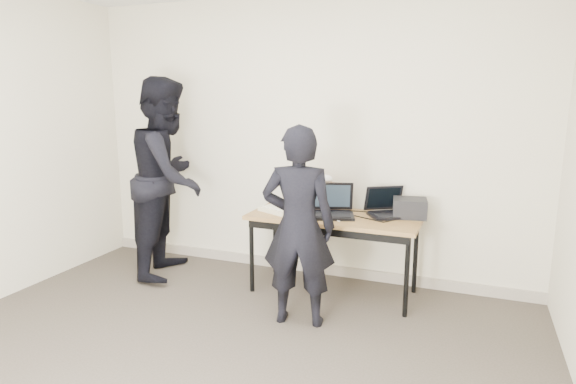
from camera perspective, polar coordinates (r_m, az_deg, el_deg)
The scene contains 13 objects.
room at distance 2.71m, azimuth -14.40°, elevation 2.15°, with size 4.60×4.60×2.80m.
desk at distance 4.29m, azimuth 5.43°, elevation -3.58°, with size 1.51×0.67×0.72m.
laptop_beige at distance 4.44m, azimuth -0.43°, elevation -1.52°, with size 0.45×0.44×0.27m.
laptop_center at distance 4.27m, azimuth 5.33°, elevation -1.95°, with size 0.45×0.45×0.28m.
laptop_right at distance 4.35m, azimuth 11.70°, elevation -1.98°, with size 0.46×0.46×0.25m.
leather_satchel at distance 4.51m, azimuth 4.08°, elevation -0.39°, with size 0.38×0.22×0.25m.
tissue at distance 4.48m, azimuth 4.48°, elevation 1.56°, with size 0.13×0.10×0.08m, color white.
equipment_box at distance 4.32m, azimuth 14.23°, elevation -1.84°, with size 0.29×0.24×0.16m, color black.
power_brick at distance 4.18m, azimuth 1.92°, elevation -2.89°, with size 0.08×0.05×0.03m, color black.
cables at distance 4.27m, azimuth 6.05°, elevation -2.81°, with size 1.16×0.43×0.01m.
person_typist at distance 3.69m, azimuth 1.24°, elevation -4.12°, with size 0.57×0.37×1.56m, color black.
person_observer at distance 4.88m, azimuth -13.98°, elevation 1.67°, with size 0.94×0.73×1.94m, color black.
baseboard at distance 4.98m, azimuth 1.56°, elevation -8.75°, with size 4.50×0.03×0.10m, color #A19686.
Camera 1 is at (1.56, -2.17, 1.77)m, focal length 30.00 mm.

